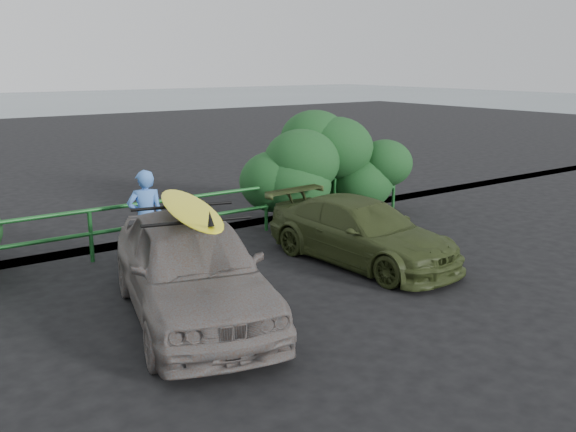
% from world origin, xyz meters
% --- Properties ---
extents(ground, '(80.00, 80.00, 0.00)m').
position_xyz_m(ground, '(0.00, 0.00, 0.00)').
color(ground, black).
extents(guardrail, '(14.00, 0.08, 1.04)m').
position_xyz_m(guardrail, '(0.00, 5.00, 0.52)').
color(guardrail, '#164E1E').
rests_on(guardrail, ground).
extents(shrub_right, '(3.20, 2.40, 2.52)m').
position_xyz_m(shrub_right, '(5.00, 5.50, 1.26)').
color(shrub_right, '#18431D').
rests_on(shrub_right, ground).
extents(sedan, '(3.00, 4.94, 1.57)m').
position_xyz_m(sedan, '(-0.74, 1.40, 0.79)').
color(sedan, '#675F5B').
rests_on(sedan, ground).
extents(olive_vehicle, '(2.01, 4.24, 1.19)m').
position_xyz_m(olive_vehicle, '(3.13, 1.97, 0.60)').
color(olive_vehicle, '#303C1A').
rests_on(olive_vehicle, ground).
extents(man, '(0.76, 0.60, 1.81)m').
position_xyz_m(man, '(-0.22, 4.19, 0.90)').
color(man, '#467BD3').
rests_on(man, ground).
extents(roof_rack, '(1.75, 1.43, 0.05)m').
position_xyz_m(roof_rack, '(-0.74, 1.40, 1.60)').
color(roof_rack, black).
rests_on(roof_rack, sedan).
extents(surfboard, '(1.39, 3.07, 0.09)m').
position_xyz_m(surfboard, '(-0.74, 1.40, 1.67)').
color(surfboard, '#FFF61A').
rests_on(surfboard, roof_rack).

